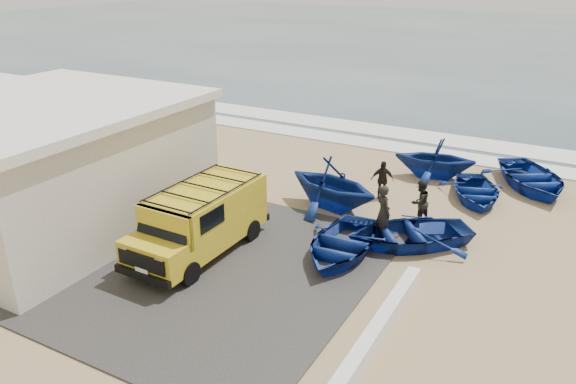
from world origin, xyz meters
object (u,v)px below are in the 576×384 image
at_px(boat_mid_left, 332,183).
at_px(boat_mid_right, 476,191).
at_px(van, 201,218).
at_px(boat_near_right, 408,233).
at_px(boat_far_left, 435,158).
at_px(parapet, 377,332).
at_px(boat_near_left, 341,243).
at_px(fisherman_middle, 420,202).
at_px(boat_far_right, 532,178).
at_px(fisherman_front, 383,212).
at_px(building, 45,164).
at_px(fisherman_back, 382,180).

relative_size(boat_mid_left, boat_mid_right, 1.05).
height_order(van, boat_near_right, van).
height_order(van, boat_far_left, van).
distance_m(parapet, boat_near_left, 4.38).
relative_size(boat_far_left, fisherman_middle, 2.11).
height_order(boat_mid_right, fisherman_middle, fisherman_middle).
height_order(boat_near_right, boat_far_right, boat_far_right).
distance_m(parapet, fisherman_middle, 7.19).
bearing_deg(boat_mid_right, boat_far_left, 120.80).
xyz_separation_m(boat_near_left, boat_mid_left, (-1.78, 3.19, 0.58)).
height_order(boat_near_left, fisherman_front, fisherman_front).
xyz_separation_m(van, boat_near_right, (5.57, 3.59, -0.74)).
height_order(boat_far_left, fisherman_middle, boat_far_left).
height_order(building, boat_mid_left, building).
height_order(boat_far_right, fisherman_back, fisherman_back).
relative_size(parapet, van, 1.18).
distance_m(van, boat_near_left, 4.44).
bearing_deg(boat_far_left, boat_near_right, -2.97).
relative_size(fisherman_middle, fisherman_back, 1.04).
bearing_deg(boat_far_left, boat_mid_left, -37.11).
bearing_deg(boat_far_left, fisherman_middle, -2.04).
bearing_deg(boat_far_left, boat_mid_right, 39.76).
relative_size(building, fisherman_middle, 5.96).
distance_m(van, fisherman_front, 5.92).
relative_size(boat_mid_right, boat_far_left, 1.07).
bearing_deg(boat_far_left, building, -55.63).
bearing_deg(fisherman_back, boat_far_left, 40.24).
bearing_deg(van, boat_near_left, 26.92).
relative_size(building, van, 1.84).
distance_m(boat_mid_right, fisherman_back, 3.62).
height_order(building, fisherman_middle, building).
relative_size(building, boat_mid_right, 2.64).
relative_size(fisherman_front, fisherman_back, 1.25).
relative_size(boat_near_left, fisherman_front, 2.09).
bearing_deg(building, boat_near_left, 14.50).
xyz_separation_m(boat_near_right, boat_mid_left, (-3.40, 1.50, 0.56)).
bearing_deg(boat_near_right, boat_mid_right, 128.36).
xyz_separation_m(boat_near_left, boat_mid_right, (2.78, 6.55, -0.04)).
bearing_deg(parapet, fisherman_middle, 98.66).
bearing_deg(fisherman_front, boat_near_left, 110.46).
height_order(boat_mid_left, boat_far_right, boat_mid_left).
distance_m(building, parapet, 12.68).
bearing_deg(building, boat_mid_right, 35.59).
height_order(fisherman_front, fisherman_middle, fisherman_front).
bearing_deg(boat_near_left, fisherman_middle, 63.66).
xyz_separation_m(building, boat_far_left, (10.67, 10.82, -1.29)).
height_order(parapet, boat_mid_right, boat_mid_right).
relative_size(parapet, boat_near_left, 1.52).
xyz_separation_m(boat_near_right, boat_far_left, (-0.93, 6.55, 0.45)).
bearing_deg(boat_mid_right, building, -164.41).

